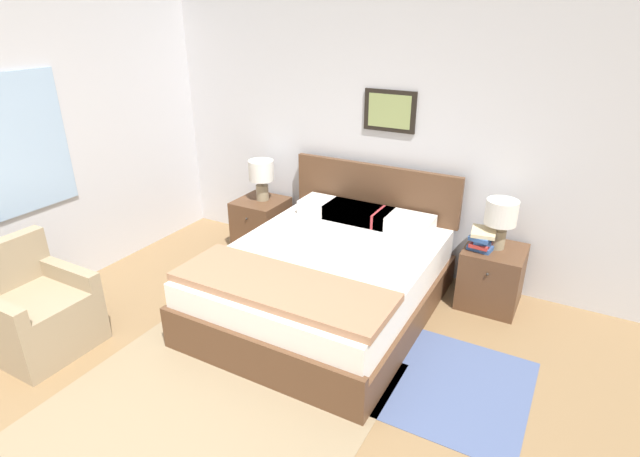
{
  "coord_description": "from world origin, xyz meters",
  "views": [
    {
      "loc": [
        1.81,
        -1.2,
        2.48
      ],
      "look_at": [
        0.16,
        1.8,
        0.96
      ],
      "focal_mm": 28.0,
      "sensor_mm": 36.0,
      "label": 1
    }
  ],
  "objects_px": {
    "armchair": "(35,313)",
    "table_lamp_near_window": "(261,174)",
    "bed": "(326,278)",
    "nightstand_near_window": "(261,223)",
    "table_lamp_by_door": "(501,217)",
    "nightstand_by_door": "(491,277)"
  },
  "relations": [
    {
      "from": "bed",
      "to": "nightstand_by_door",
      "type": "bearing_deg",
      "value": 32.38
    },
    {
      "from": "nightstand_by_door",
      "to": "table_lamp_near_window",
      "type": "bearing_deg",
      "value": 179.35
    },
    {
      "from": "armchair",
      "to": "table_lamp_near_window",
      "type": "xyz_separation_m",
      "value": [
        0.5,
        2.39,
        0.55
      ]
    },
    {
      "from": "table_lamp_near_window",
      "to": "table_lamp_by_door",
      "type": "height_order",
      "value": "same"
    },
    {
      "from": "armchair",
      "to": "table_lamp_by_door",
      "type": "relative_size",
      "value": 1.93
    },
    {
      "from": "table_lamp_near_window",
      "to": "table_lamp_by_door",
      "type": "xyz_separation_m",
      "value": [
        2.49,
        0.0,
        0.0
      ]
    },
    {
      "from": "nightstand_by_door",
      "to": "table_lamp_by_door",
      "type": "distance_m",
      "value": 0.57
    },
    {
      "from": "table_lamp_by_door",
      "to": "bed",
      "type": "bearing_deg",
      "value": -146.61
    },
    {
      "from": "nightstand_near_window",
      "to": "table_lamp_near_window",
      "type": "xyz_separation_m",
      "value": [
        0.01,
        0.03,
        0.57
      ]
    },
    {
      "from": "bed",
      "to": "table_lamp_by_door",
      "type": "distance_m",
      "value": 1.59
    },
    {
      "from": "armchair",
      "to": "table_lamp_near_window",
      "type": "height_order",
      "value": "table_lamp_near_window"
    },
    {
      "from": "table_lamp_near_window",
      "to": "nightstand_by_door",
      "type": "bearing_deg",
      "value": -0.65
    },
    {
      "from": "bed",
      "to": "nightstand_near_window",
      "type": "relative_size",
      "value": 3.91
    },
    {
      "from": "nightstand_by_door",
      "to": "table_lamp_near_window",
      "type": "relative_size",
      "value": 1.24
    },
    {
      "from": "nightstand_near_window",
      "to": "nightstand_by_door",
      "type": "relative_size",
      "value": 1.0
    },
    {
      "from": "nightstand_near_window",
      "to": "nightstand_by_door",
      "type": "distance_m",
      "value": 2.5
    },
    {
      "from": "table_lamp_near_window",
      "to": "nightstand_near_window",
      "type": "bearing_deg",
      "value": -113.46
    },
    {
      "from": "table_lamp_near_window",
      "to": "table_lamp_by_door",
      "type": "distance_m",
      "value": 2.49
    },
    {
      "from": "table_lamp_by_door",
      "to": "armchair",
      "type": "bearing_deg",
      "value": -141.35
    },
    {
      "from": "armchair",
      "to": "nightstand_near_window",
      "type": "distance_m",
      "value": 2.41
    },
    {
      "from": "table_lamp_by_door",
      "to": "nightstand_near_window",
      "type": "bearing_deg",
      "value": -179.36
    },
    {
      "from": "nightstand_near_window",
      "to": "table_lamp_by_door",
      "type": "height_order",
      "value": "table_lamp_by_door"
    }
  ]
}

